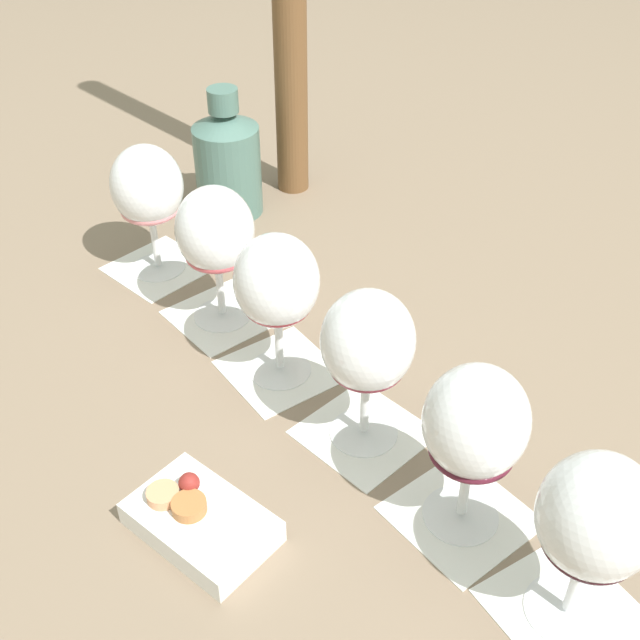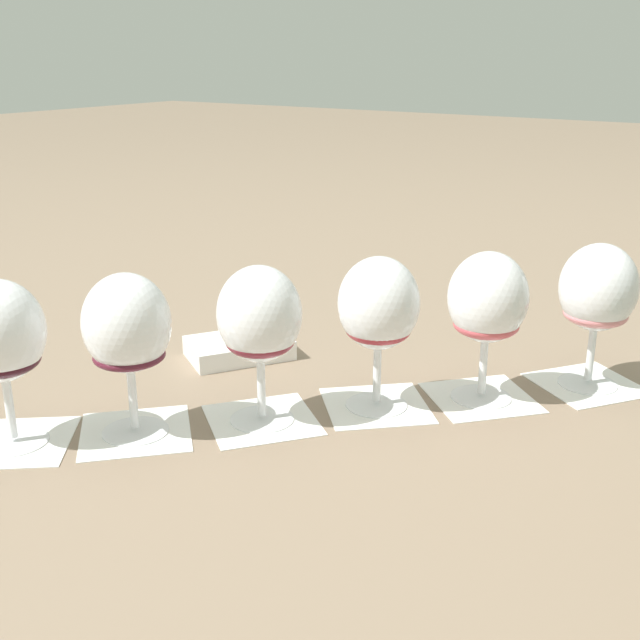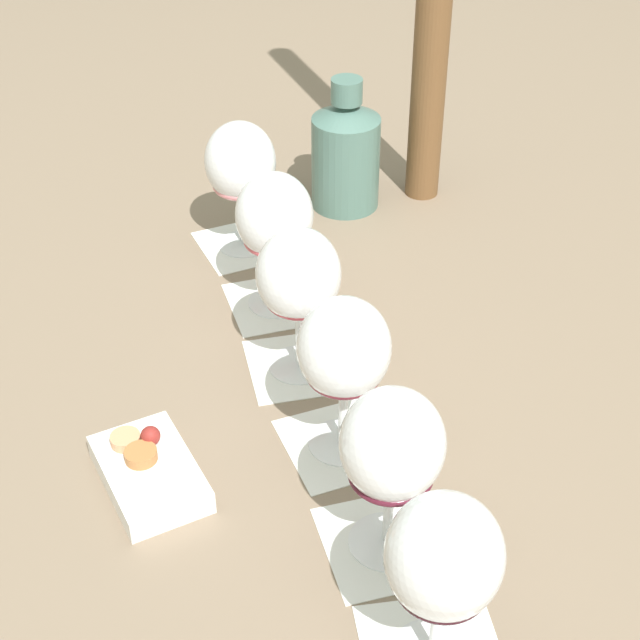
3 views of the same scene
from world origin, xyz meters
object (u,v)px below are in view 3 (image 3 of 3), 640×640
wine_glass_0 (241,167)px  wine_glass_4 (392,450)px  wine_glass_1 (274,221)px  ceramic_vase (346,152)px  wine_glass_3 (344,355)px  wine_glass_2 (299,281)px  wine_glass_5 (443,563)px  snack_dish (149,471)px

wine_glass_0 → wine_glass_4: (0.40, -0.37, 0.00)m
wine_glass_1 → ceramic_vase: size_ratio=0.93×
wine_glass_3 → ceramic_vase: bearing=118.3°
wine_glass_0 → ceramic_vase: size_ratio=0.93×
wine_glass_2 → wine_glass_1: bearing=133.5°
wine_glass_5 → snack_dish: (-0.33, 0.04, -0.10)m
wine_glass_0 → ceramic_vase: ceramic_vase is taller
ceramic_vase → wine_glass_0: bearing=-111.1°
wine_glass_3 → wine_glass_5: size_ratio=1.00×
wine_glass_2 → wine_glass_3: bearing=-40.4°
wine_glass_1 → wine_glass_4: (0.29, -0.28, 0.00)m
snack_dish → wine_glass_1: bearing=99.1°
wine_glass_0 → wine_glass_4: same height
wine_glass_2 → ceramic_vase: (-0.13, 0.35, -0.04)m
wine_glass_4 → snack_dish: size_ratio=1.12×
wine_glass_0 → wine_glass_4: size_ratio=1.00×
wine_glass_1 → wine_glass_2: size_ratio=1.00×
wine_glass_2 → snack_dish: size_ratio=1.12×
wine_glass_4 → ceramic_vase: size_ratio=0.93×
wine_glass_2 → wine_glass_3: same height
ceramic_vase → wine_glass_4: bearing=-57.9°
wine_glass_1 → snack_dish: 0.34m
wine_glass_1 → wine_glass_3: bearing=-43.3°
snack_dish → wine_glass_2: bearing=81.1°
wine_glass_3 → wine_glass_4: bearing=-44.0°
wine_glass_1 → wine_glass_2: same height
ceramic_vase → wine_glass_1: bearing=-80.1°
wine_glass_1 → wine_glass_4: size_ratio=1.00×
wine_glass_4 → ceramic_vase: (-0.34, 0.54, -0.04)m
wine_glass_1 → ceramic_vase: 0.27m
wine_glass_2 → wine_glass_3: (0.10, -0.09, 0.00)m
wine_glass_0 → ceramic_vase: 0.18m
ceramic_vase → snack_dish: (0.10, -0.58, -0.07)m
wine_glass_0 → snack_dish: bearing=-68.8°
wine_glass_0 → wine_glass_2: 0.27m
wine_glass_4 → snack_dish: wine_glass_4 is taller
ceramic_vase → snack_dish: bearing=-80.5°
ceramic_vase → wine_glass_3: bearing=-61.7°
wine_glass_1 → wine_glass_4: 0.40m
wine_glass_5 → ceramic_vase: size_ratio=0.93×
wine_glass_2 → snack_dish: wine_glass_2 is taller
wine_glass_1 → wine_glass_3: same height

